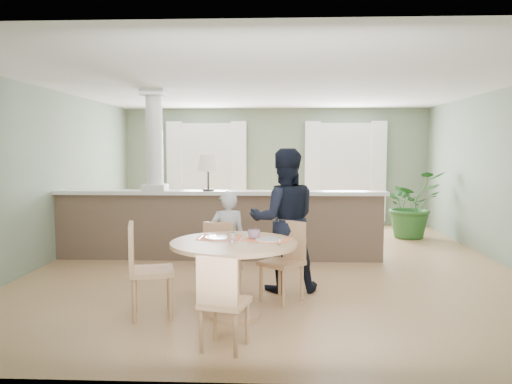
{
  "coord_description": "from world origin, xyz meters",
  "views": [
    {
      "loc": [
        0.04,
        -7.63,
        1.78
      ],
      "look_at": [
        -0.24,
        -1.0,
        1.2
      ],
      "focal_mm": 35.0,
      "sensor_mm": 36.0,
      "label": 1
    }
  ],
  "objects_px": {
    "houseplant": "(411,204)",
    "chair_far_man": "(286,257)",
    "chair_near": "(222,298)",
    "chair_side": "(144,265)",
    "dining_table": "(235,257)",
    "chair_far_boy": "(216,256)",
    "child_person": "(228,240)",
    "man_person": "(284,220)",
    "sofa": "(279,216)"
  },
  "relations": [
    {
      "from": "houseplant",
      "to": "chair_far_man",
      "type": "relative_size",
      "value": 1.44
    },
    {
      "from": "chair_near",
      "to": "chair_side",
      "type": "relative_size",
      "value": 0.86
    },
    {
      "from": "dining_table",
      "to": "chair_far_boy",
      "type": "bearing_deg",
      "value": 110.93
    },
    {
      "from": "dining_table",
      "to": "child_person",
      "type": "relative_size",
      "value": 1.07
    },
    {
      "from": "child_person",
      "to": "chair_far_boy",
      "type": "bearing_deg",
      "value": 62.18
    },
    {
      "from": "houseplant",
      "to": "dining_table",
      "type": "height_order",
      "value": "houseplant"
    },
    {
      "from": "dining_table",
      "to": "chair_near",
      "type": "height_order",
      "value": "dining_table"
    },
    {
      "from": "chair_side",
      "to": "chair_far_boy",
      "type": "bearing_deg",
      "value": -53.61
    },
    {
      "from": "houseplant",
      "to": "man_person",
      "type": "height_order",
      "value": "man_person"
    },
    {
      "from": "child_person",
      "to": "man_person",
      "type": "height_order",
      "value": "man_person"
    },
    {
      "from": "chair_far_boy",
      "to": "man_person",
      "type": "relative_size",
      "value": 0.49
    },
    {
      "from": "sofa",
      "to": "chair_far_man",
      "type": "distance_m",
      "value": 3.91
    },
    {
      "from": "chair_far_boy",
      "to": "child_person",
      "type": "xyz_separation_m",
      "value": [
        0.11,
        0.33,
        0.14
      ]
    },
    {
      "from": "houseplant",
      "to": "chair_near",
      "type": "distance_m",
      "value": 6.57
    },
    {
      "from": "sofa",
      "to": "dining_table",
      "type": "height_order",
      "value": "dining_table"
    },
    {
      "from": "chair_far_man",
      "to": "man_person",
      "type": "xyz_separation_m",
      "value": [
        -0.01,
        0.4,
        0.38
      ]
    },
    {
      "from": "houseplant",
      "to": "chair_near",
      "type": "height_order",
      "value": "houseplant"
    },
    {
      "from": "sofa",
      "to": "man_person",
      "type": "height_order",
      "value": "man_person"
    },
    {
      "from": "sofa",
      "to": "houseplant",
      "type": "relative_size",
      "value": 2.32
    },
    {
      "from": "houseplant",
      "to": "chair_far_man",
      "type": "height_order",
      "value": "houseplant"
    },
    {
      "from": "chair_near",
      "to": "child_person",
      "type": "distance_m",
      "value": 2.03
    },
    {
      "from": "houseplant",
      "to": "chair_far_boy",
      "type": "relative_size",
      "value": 1.52
    },
    {
      "from": "child_person",
      "to": "man_person",
      "type": "distance_m",
      "value": 0.77
    },
    {
      "from": "sofa",
      "to": "chair_side",
      "type": "xyz_separation_m",
      "value": [
        -1.44,
        -4.58,
        0.1
      ]
    },
    {
      "from": "houseplant",
      "to": "man_person",
      "type": "distance_m",
      "value": 4.62
    },
    {
      "from": "sofa",
      "to": "houseplant",
      "type": "xyz_separation_m",
      "value": [
        2.61,
        0.32,
        0.22
      ]
    },
    {
      "from": "dining_table",
      "to": "chair_far_boy",
      "type": "relative_size",
      "value": 1.52
    },
    {
      "from": "chair_near",
      "to": "man_person",
      "type": "xyz_separation_m",
      "value": [
        0.57,
        1.94,
        0.41
      ]
    },
    {
      "from": "chair_side",
      "to": "man_person",
      "type": "xyz_separation_m",
      "value": [
        1.48,
        1.07,
        0.34
      ]
    },
    {
      "from": "chair_far_boy",
      "to": "chair_near",
      "type": "distance_m",
      "value": 1.71
    },
    {
      "from": "sofa",
      "to": "houseplant",
      "type": "bearing_deg",
      "value": 4.57
    },
    {
      "from": "houseplant",
      "to": "dining_table",
      "type": "xyz_separation_m",
      "value": [
        -3.1,
        -4.84,
        -0.03
      ]
    },
    {
      "from": "chair_far_boy",
      "to": "chair_near",
      "type": "xyz_separation_m",
      "value": [
        0.26,
        -1.69,
        -0.01
      ]
    },
    {
      "from": "chair_near",
      "to": "child_person",
      "type": "height_order",
      "value": "child_person"
    },
    {
      "from": "dining_table",
      "to": "man_person",
      "type": "bearing_deg",
      "value": 62.25
    },
    {
      "from": "sofa",
      "to": "chair_near",
      "type": "xyz_separation_m",
      "value": [
        -0.52,
        -5.45,
        0.02
      ]
    },
    {
      "from": "houseplant",
      "to": "dining_table",
      "type": "relative_size",
      "value": 1.0
    },
    {
      "from": "chair_near",
      "to": "man_person",
      "type": "bearing_deg",
      "value": -91.19
    },
    {
      "from": "sofa",
      "to": "chair_near",
      "type": "relative_size",
      "value": 3.58
    },
    {
      "from": "chair_far_man",
      "to": "chair_near",
      "type": "bearing_deg",
      "value": -70.51
    },
    {
      "from": "child_person",
      "to": "chair_side",
      "type": "bearing_deg",
      "value": 46.94
    },
    {
      "from": "chair_far_man",
      "to": "chair_side",
      "type": "bearing_deg",
      "value": -115.64
    },
    {
      "from": "dining_table",
      "to": "chair_side",
      "type": "xyz_separation_m",
      "value": [
        -0.95,
        -0.06,
        -0.09
      ]
    },
    {
      "from": "houseplant",
      "to": "child_person",
      "type": "distance_m",
      "value": 4.99
    },
    {
      "from": "sofa",
      "to": "child_person",
      "type": "relative_size",
      "value": 2.48
    },
    {
      "from": "chair_near",
      "to": "child_person",
      "type": "xyz_separation_m",
      "value": [
        -0.15,
        2.02,
        0.15
      ]
    },
    {
      "from": "sofa",
      "to": "chair_far_man",
      "type": "bearing_deg",
      "value": -91.61
    },
    {
      "from": "dining_table",
      "to": "chair_far_boy",
      "type": "distance_m",
      "value": 0.83
    },
    {
      "from": "dining_table",
      "to": "chair_near",
      "type": "bearing_deg",
      "value": -92.03
    },
    {
      "from": "chair_far_boy",
      "to": "man_person",
      "type": "height_order",
      "value": "man_person"
    }
  ]
}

